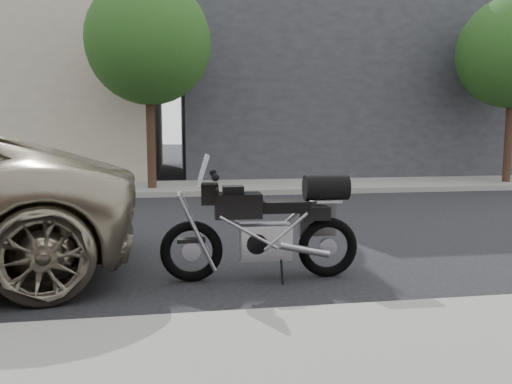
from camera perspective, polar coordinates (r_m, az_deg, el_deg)
The scene contains 5 objects.
ground at distance 8.54m, azimuth -0.00°, elevation -4.75°, with size 120.00×120.00×0.00m, color black.
far_sidewalk at distance 14.91m, azimuth -3.99°, elevation 0.55°, with size 44.00×3.00×0.15m, color gray.
far_building_dark at distance 23.36m, azimuth 11.99°, elevation 11.14°, with size 16.00×11.00×7.00m.
street_tree_mid at distance 14.47m, azimuth -12.19°, elevation 16.38°, with size 3.40×3.40×5.70m.
motorcycle at distance 5.87m, azimuth 2.02°, elevation -3.78°, with size 2.34×0.75×1.48m.
Camera 1 is at (1.33, 8.25, 1.73)m, focal length 35.00 mm.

